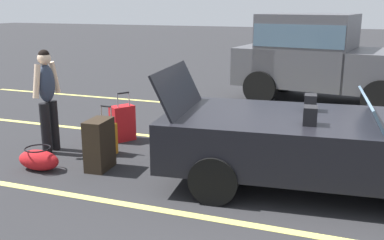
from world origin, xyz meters
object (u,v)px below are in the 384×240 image
suitcase_large_black (99,145)px  suitcase_medium_bright (122,123)px  duffel_bag (39,160)px  parked_pickup_truck_far (327,57)px  suitcase_small_carryon (105,138)px  traveler_person (47,95)px  convertible_car (341,146)px

suitcase_large_black → suitcase_medium_bright: 1.42m
suitcase_medium_bright → duffel_bag: bearing=108.3°
duffel_bag → parked_pickup_truck_far: 7.16m
suitcase_large_black → suitcase_small_carryon: bearing=-69.8°
suitcase_large_black → traveler_person: size_ratio=0.45×
convertible_car → suitcase_medium_bright: 3.79m
duffel_bag → suitcase_medium_bright: bearing=75.9°
suitcase_small_carryon → traveler_person: bearing=-71.8°
convertible_car → duffel_bag: 4.18m
convertible_car → suitcase_large_black: size_ratio=5.84×
suitcase_large_black → traveler_person: (-1.17, 0.43, 0.56)m
convertible_car → suitcase_medium_bright: (-3.66, 0.95, -0.28)m
traveler_person → parked_pickup_truck_far: parked_pickup_truck_far is taller
parked_pickup_truck_far → suitcase_large_black: bearing=73.3°
suitcase_large_black → suitcase_small_carryon: size_ratio=0.95×
suitcase_small_carryon → traveler_person: 1.14m
duffel_bag → traveler_person: traveler_person is taller
suitcase_large_black → duffel_bag: (-0.80, -0.35, -0.21)m
suitcase_medium_bright → parked_pickup_truck_far: 5.47m
suitcase_small_carryon → suitcase_large_black: bearing=29.2°
traveler_person → suitcase_small_carryon: bearing=16.4°
suitcase_small_carryon → parked_pickup_truck_far: parked_pickup_truck_far is taller
suitcase_small_carryon → duffel_bag: size_ratio=1.20×
duffel_bag → parked_pickup_truck_far: size_ratio=0.12×
convertible_car → suitcase_small_carryon: 3.59m
parked_pickup_truck_far → duffel_bag: bearing=68.6°
suitcase_large_black → suitcase_medium_bright: (-0.37, 1.37, -0.06)m
traveler_person → parked_pickup_truck_far: size_ratio=0.32×
duffel_bag → parked_pickup_truck_far: (3.53, 6.16, 0.95)m
convertible_car → parked_pickup_truck_far: size_ratio=0.83×
convertible_car → parked_pickup_truck_far: parked_pickup_truck_far is taller
suitcase_small_carryon → duffel_bag: bearing=-22.7°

